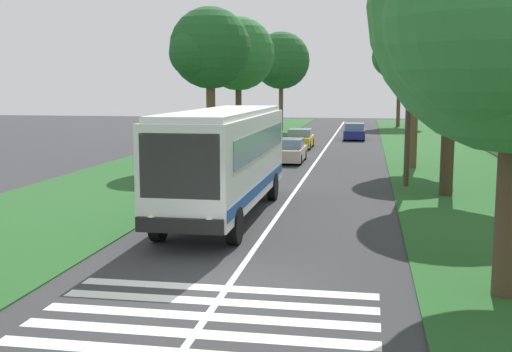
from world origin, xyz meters
name	(u,v)px	position (x,y,z in m)	size (l,w,h in m)	color
ground	(226,289)	(0.00, 0.00, 0.00)	(160.00, 160.00, 0.00)	#333335
grass_verge_left	(127,182)	(15.00, 8.20, 0.02)	(120.00, 8.00, 0.04)	#235623
grass_verge_right	(487,191)	(15.00, -8.20, 0.02)	(120.00, 8.00, 0.04)	#235623
centre_line	(298,187)	(15.00, 0.00, 0.00)	(110.00, 0.16, 0.01)	silver
coach_bus	(225,156)	(7.96, 1.80, 2.15)	(11.16, 2.62, 3.73)	white
zebra_crossing	(207,316)	(-1.79, 0.00, 0.00)	(4.05, 6.80, 0.01)	silver
trailing_car_0	(289,151)	(24.42, 1.57, 0.67)	(4.30, 1.78, 1.43)	#B7A893
trailing_car_1	(300,139)	(33.40, 1.86, 0.67)	(4.30, 1.78, 1.43)	gold
trailing_car_2	(355,132)	(41.74, -1.94, 0.67)	(4.30, 1.78, 1.43)	navy
roadside_tree_left_0	(280,62)	(52.05, 5.97, 7.02)	(6.79, 5.82, 10.05)	brown
roadside_tree_left_1	(209,51)	(22.39, 5.98, 6.56)	(5.35, 4.63, 8.98)	brown
roadside_tree_left_3	(236,56)	(31.54, 6.33, 6.66)	(6.61, 5.31, 9.40)	#4C3826
roadside_tree_right_0	(398,55)	(60.40, -6.18, 8.00)	(7.56, 6.09, 11.15)	#4C3826
roadside_tree_right_1	(511,13)	(0.64, -5.92, 6.04)	(7.30, 6.16, 9.25)	#4C3826
roadside_tree_right_2	(449,27)	(13.61, -6.20, 6.91)	(6.12, 5.39, 9.71)	#3D2D1E
roadside_tree_right_3	(414,34)	(22.99, -5.43, 7.38)	(5.26, 4.40, 9.72)	brown
utility_pole	(409,90)	(15.87, -4.83, 4.39)	(0.24, 1.40, 8.41)	#473828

